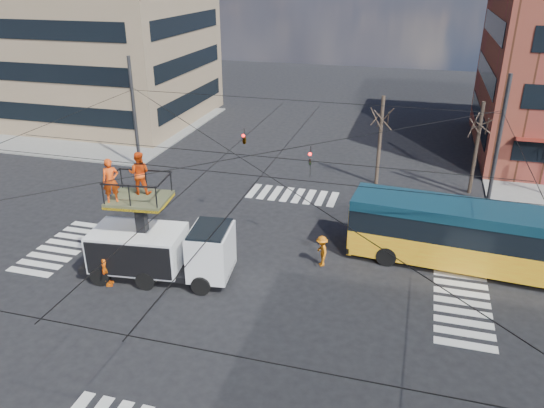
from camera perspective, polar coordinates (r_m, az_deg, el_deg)
The scene contains 11 objects.
ground at distance 25.64m, azimuth -3.11°, elevation -7.53°, with size 120.00×120.00×0.00m, color black.
sidewalk_nw at distance 52.03m, azimuth -18.00°, elevation 8.03°, with size 18.00×18.00×0.12m, color slate.
crosswalks at distance 25.64m, azimuth -3.11°, elevation -7.51°, with size 22.40×22.40×0.02m, color silver, non-canonical shape.
overhead_network at distance 24.05m, azimuth -3.19°, elevation 1.72°, with size 24.24×24.24×8.00m.
tree_a at distance 35.30m, azimuth 11.73°, elevation 9.16°, with size 2.00×2.00×6.00m.
tree_b at distance 35.43m, azimuth 21.51°, elevation 8.04°, with size 2.00×2.00×6.00m.
utility_truck at distance 24.99m, azimuth -11.97°, elevation -3.67°, with size 7.22×3.28×6.01m.
city_bus at distance 27.11m, azimuth 22.37°, elevation -3.44°, with size 13.29×3.62×3.20m.
traffic_cone at distance 26.03m, azimuth -17.85°, elevation -7.27°, with size 0.36×0.36×0.78m, color orange.
worker_ground at distance 25.45m, azimuth -17.39°, elevation -6.55°, with size 1.09×0.45×1.85m, color orange.
flagger at distance 26.04m, azimuth 5.36°, elevation -5.06°, with size 1.03×0.59×1.59m, color orange.
Camera 1 is at (7.22, -20.61, 13.43)m, focal length 35.00 mm.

